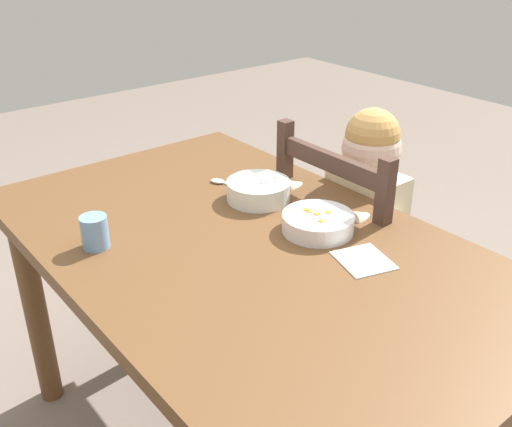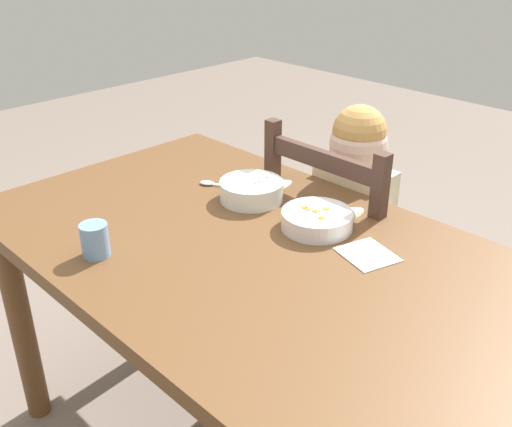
# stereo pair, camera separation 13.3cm
# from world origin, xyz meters

# --- Properties ---
(dining_table) EXTENTS (1.40, 0.85, 0.75)m
(dining_table) POSITION_xyz_m (0.00, 0.00, 0.64)
(dining_table) COLOR brown
(dining_table) RESTS_ON ground
(dining_chair) EXTENTS (0.42, 0.42, 0.93)m
(dining_chair) POSITION_xyz_m (-0.05, 0.47, 0.46)
(dining_chair) COLOR #483128
(dining_chair) RESTS_ON ground
(child_figure) EXTENTS (0.32, 0.31, 0.98)m
(child_figure) POSITION_xyz_m (-0.05, 0.47, 0.65)
(child_figure) COLOR beige
(child_figure) RESTS_ON ground
(bowl_of_peas) EXTENTS (0.18, 0.18, 0.06)m
(bowl_of_peas) POSITION_xyz_m (-0.16, 0.17, 0.78)
(bowl_of_peas) COLOR white
(bowl_of_peas) RESTS_ON dining_table
(bowl_of_carrots) EXTENTS (0.18, 0.18, 0.05)m
(bowl_of_carrots) POSITION_xyz_m (0.07, 0.17, 0.77)
(bowl_of_carrots) COLOR white
(bowl_of_carrots) RESTS_ON dining_table
(spoon) EXTENTS (0.13, 0.08, 0.01)m
(spoon) POSITION_xyz_m (-0.31, 0.16, 0.75)
(spoon) COLOR silver
(spoon) RESTS_ON dining_table
(drinking_cup) EXTENTS (0.06, 0.06, 0.08)m
(drinking_cup) POSITION_xyz_m (-0.20, -0.29, 0.79)
(drinking_cup) COLOR #6F9BCD
(drinking_cup) RESTS_ON dining_table
(paper_napkin) EXTENTS (0.15, 0.14, 0.00)m
(paper_napkin) POSITION_xyz_m (0.24, 0.15, 0.75)
(paper_napkin) COLOR white
(paper_napkin) RESTS_ON dining_table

